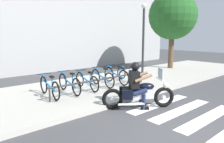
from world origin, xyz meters
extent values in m
plane|color=#424244|center=(0.00, 0.00, 0.00)|extent=(48.00, 48.00, 0.00)
cube|color=#B7B2A8|center=(0.00, 4.51, 0.07)|extent=(24.00, 4.40, 0.15)
cube|color=white|center=(1.16, 0.00, 0.00)|extent=(2.80, 0.40, 0.01)
cube|color=white|center=(1.16, 0.80, 0.00)|extent=(2.80, 0.40, 0.01)
cube|color=white|center=(1.16, 1.60, 0.00)|extent=(2.80, 0.40, 0.01)
torus|color=black|center=(0.99, 1.34, 0.32)|extent=(0.60, 0.46, 0.65)
cylinder|color=silver|center=(0.99, 1.34, 0.32)|extent=(0.15, 0.15, 0.12)
torus|color=black|center=(-0.36, 2.24, 0.32)|extent=(0.60, 0.46, 0.65)
cylinder|color=silver|center=(-0.36, 2.24, 0.32)|extent=(0.15, 0.15, 0.12)
cube|color=silver|center=(0.32, 1.79, 0.46)|extent=(0.90, 0.73, 0.28)
ellipsoid|color=black|center=(0.50, 1.66, 0.68)|extent=(0.59, 0.52, 0.22)
cube|color=black|center=(0.13, 1.91, 0.61)|extent=(0.62, 0.54, 0.10)
cube|color=black|center=(0.11, 2.19, 0.50)|extent=(0.33, 0.28, 0.28)
cube|color=black|center=(-0.14, 1.83, 0.50)|extent=(0.33, 0.28, 0.28)
cylinder|color=silver|center=(0.86, 1.43, 0.90)|extent=(0.37, 0.53, 0.03)
sphere|color=white|center=(1.04, 1.31, 0.70)|extent=(0.18, 0.18, 0.18)
cube|color=silver|center=(0.89, 1.41, 1.08)|extent=(0.26, 0.35, 0.32)
cylinder|color=silver|center=(0.00, 1.79, 0.19)|extent=(0.71, 0.51, 0.08)
cube|color=black|center=(0.19, 1.87, 0.91)|extent=(0.44, 0.48, 0.52)
sphere|color=black|center=(0.22, 1.85, 1.31)|extent=(0.26, 0.26, 0.26)
cylinder|color=#9E7051|center=(0.51, 1.93, 0.99)|extent=(0.48, 0.36, 0.26)
cylinder|color=#9E7051|center=(0.26, 1.56, 0.99)|extent=(0.48, 0.36, 0.26)
cylinder|color=#1E284C|center=(0.41, 1.92, 0.55)|extent=(0.44, 0.36, 0.24)
cylinder|color=#1E284C|center=(0.51, 1.85, 0.24)|extent=(0.11, 0.11, 0.47)
cube|color=black|center=(0.54, 1.83, 0.04)|extent=(0.26, 0.22, 0.08)
cylinder|color=#1E284C|center=(0.23, 1.66, 0.55)|extent=(0.44, 0.36, 0.24)
cylinder|color=#1E284C|center=(0.33, 1.59, 0.24)|extent=(0.11, 0.11, 0.47)
cube|color=black|center=(0.36, 1.57, 0.04)|extent=(0.26, 0.22, 0.08)
torus|color=black|center=(-1.40, 4.81, 0.47)|extent=(0.09, 0.64, 0.63)
torus|color=black|center=(-1.48, 3.73, 0.47)|extent=(0.09, 0.64, 0.63)
cylinder|color=blue|center=(-1.44, 4.27, 0.54)|extent=(0.12, 0.97, 0.26)
cylinder|color=blue|center=(-1.46, 4.00, 0.70)|extent=(0.04, 0.04, 0.39)
cube|color=black|center=(-1.46, 4.00, 0.89)|extent=(0.11, 0.21, 0.06)
cylinder|color=black|center=(-1.41, 4.70, 0.89)|extent=(0.48, 0.06, 0.03)
cube|color=blue|center=(-1.40, 4.81, 0.82)|extent=(0.10, 0.28, 0.04)
torus|color=black|center=(-0.64, 4.82, 0.48)|extent=(0.09, 0.64, 0.64)
torus|color=black|center=(-0.71, 3.72, 0.48)|extent=(0.09, 0.64, 0.64)
cylinder|color=blue|center=(-0.67, 4.27, 0.54)|extent=(0.12, 0.98, 0.26)
cylinder|color=blue|center=(-0.69, 3.99, 0.71)|extent=(0.04, 0.04, 0.39)
cube|color=black|center=(-0.69, 3.99, 0.90)|extent=(0.11, 0.21, 0.06)
cylinder|color=black|center=(-0.64, 4.71, 0.90)|extent=(0.48, 0.06, 0.03)
cube|color=blue|center=(-0.64, 4.82, 0.83)|extent=(0.10, 0.28, 0.04)
torus|color=black|center=(0.13, 4.81, 0.46)|extent=(0.09, 0.61, 0.61)
torus|color=black|center=(0.06, 3.72, 0.46)|extent=(0.09, 0.61, 0.61)
cylinder|color=blue|center=(0.09, 4.27, 0.52)|extent=(0.12, 0.98, 0.26)
cylinder|color=blue|center=(0.08, 4.00, 0.68)|extent=(0.04, 0.04, 0.37)
cube|color=black|center=(0.08, 4.00, 0.86)|extent=(0.11, 0.21, 0.06)
cylinder|color=black|center=(0.12, 4.70, 0.86)|extent=(0.48, 0.06, 0.03)
cube|color=blue|center=(0.13, 4.81, 0.79)|extent=(0.10, 0.28, 0.04)
torus|color=black|center=(0.89, 4.76, 0.48)|extent=(0.10, 0.65, 0.65)
torus|color=black|center=(0.83, 3.77, 0.48)|extent=(0.10, 0.65, 0.65)
cylinder|color=blue|center=(0.86, 4.27, 0.55)|extent=(0.12, 0.89, 0.24)
cylinder|color=blue|center=(0.85, 4.02, 0.71)|extent=(0.04, 0.04, 0.40)
cube|color=black|center=(0.85, 4.02, 0.91)|extent=(0.11, 0.21, 0.06)
cylinder|color=black|center=(0.89, 4.66, 0.91)|extent=(0.48, 0.06, 0.03)
cube|color=blue|center=(0.89, 4.76, 0.83)|extent=(0.10, 0.28, 0.04)
torus|color=black|center=(1.66, 4.78, 0.49)|extent=(0.10, 0.66, 0.66)
torus|color=black|center=(1.60, 3.76, 0.49)|extent=(0.10, 0.66, 0.66)
cylinder|color=blue|center=(1.63, 4.27, 0.56)|extent=(0.12, 0.92, 0.25)
cylinder|color=blue|center=(1.61, 4.01, 0.72)|extent=(0.04, 0.04, 0.41)
cube|color=black|center=(1.61, 4.01, 0.93)|extent=(0.11, 0.21, 0.06)
cylinder|color=black|center=(1.66, 4.68, 0.93)|extent=(0.48, 0.06, 0.03)
cube|color=blue|center=(1.66, 4.78, 0.85)|extent=(0.10, 0.28, 0.04)
torus|color=black|center=(2.43, 4.78, 0.45)|extent=(0.09, 0.59, 0.59)
torus|color=black|center=(2.36, 3.76, 0.45)|extent=(0.09, 0.59, 0.59)
cylinder|color=blue|center=(2.40, 4.27, 0.51)|extent=(0.12, 0.91, 0.25)
cylinder|color=blue|center=(2.38, 4.01, 0.66)|extent=(0.04, 0.04, 0.36)
cube|color=black|center=(2.38, 4.01, 0.84)|extent=(0.11, 0.21, 0.06)
cylinder|color=black|center=(2.42, 4.67, 0.84)|extent=(0.48, 0.06, 0.03)
cube|color=blue|center=(2.43, 4.78, 0.77)|extent=(0.10, 0.28, 0.04)
cylinder|color=#333338|center=(0.48, 3.72, 0.60)|extent=(4.44, 0.07, 0.07)
cylinder|color=#333338|center=(-1.69, 3.72, 0.38)|extent=(0.06, 0.06, 0.45)
cylinder|color=#333338|center=(2.65, 3.72, 0.38)|extent=(0.06, 0.06, 0.45)
cylinder|color=#2D2D33|center=(4.12, 4.91, 1.79)|extent=(0.12, 0.12, 3.58)
sphere|color=white|center=(4.12, 4.91, 3.70)|extent=(0.28, 0.28, 0.28)
cylinder|color=brown|center=(7.31, 5.31, 1.20)|extent=(0.32, 0.32, 2.40)
sphere|color=#235B23|center=(7.31, 5.31, 3.44)|extent=(2.98, 2.98, 2.98)
cube|color=#A7A7A7|center=(0.00, 10.21, 4.05)|extent=(24.00, 1.20, 8.11)
camera|label=1|loc=(-4.46, -2.43, 2.24)|focal=34.09mm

